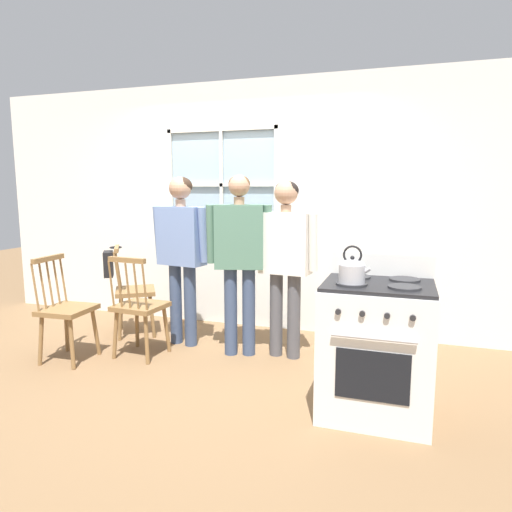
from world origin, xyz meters
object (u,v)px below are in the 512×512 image
Objects in this scene: chair_near_wall at (139,308)px; person_teen_center at (239,248)px; handbag at (109,263)px; chair_by_window at (133,292)px; person_elderly_left at (181,243)px; kettle at (352,270)px; chair_center_cluster at (65,311)px; person_adult_right at (286,251)px; stove at (376,347)px; potted_plant at (194,233)px.

person_teen_center reaches higher than chair_near_wall.
chair_by_window is at bearing 33.07° from handbag.
person_elderly_left reaches higher than kettle.
person_adult_right is at bearing -71.78° from chair_center_cluster.
person_teen_center is (0.64, -0.09, -0.01)m from person_elderly_left.
stove reaches higher than chair_center_cluster.
chair_center_cluster is (-0.58, -0.29, 0.00)m from chair_near_wall.
person_adult_right reaches higher than potted_plant.
handbag is (-0.62, 0.42, 0.32)m from chair_near_wall.
person_teen_center is 1.50m from handbag.
chair_center_cluster is 2.06m from person_adult_right.
stove is at bearing -37.76° from person_adult_right.
person_elderly_left is at bearing 156.40° from person_teen_center.
handbag is at bearing -170.24° from person_elderly_left.
chair_center_cluster is at bearing -171.89° from person_teen_center.
person_elderly_left reaches higher than stove.
chair_near_wall is (0.42, -0.55, 0.00)m from chair_by_window.
chair_center_cluster is 2.73m from stove.
chair_near_wall is 1.08m from person_teen_center.
kettle is at bearing -47.74° from person_adult_right.
chair_by_window is at bearing -13.29° from chair_center_cluster.
potted_plant reaches higher than chair_near_wall.
stove is (1.28, -0.77, -0.54)m from person_teen_center.
chair_by_window is 0.40m from handbag.
kettle is at bearing -98.64° from chair_center_cluster.
person_adult_right is 1.49× the size of stove.
person_elderly_left is at bearing 155.82° from stove.
person_adult_right is at bearing -30.61° from potted_plant.
chair_near_wall is at bearing -34.16° from handbag.
chair_near_wall is 2.19m from stove.
chair_by_window is at bearing 159.05° from stove.
chair_center_cluster is at bearing -112.04° from potted_plant.
person_teen_center is 1.54× the size of stove.
potted_plant is (0.43, 0.62, 0.59)m from chair_by_window.
chair_by_window is 1.79m from person_adult_right.
person_elderly_left is 6.72× the size of kettle.
chair_by_window is 0.85m from chair_center_cluster.
potted_plant is at bearing 143.19° from stove.
potted_plant is at bearing -24.52° from chair_center_cluster.
potted_plant reaches higher than handbag.
potted_plant reaches higher than chair_center_cluster.
stove is at bearing -36.81° from potted_plant.
chair_center_cluster is 3.85× the size of kettle.
person_adult_right reaches higher than chair_near_wall.
person_teen_center reaches higher than chair_by_window.
chair_by_window and handbag have the same top height.
potted_plant is (-1.27, 0.75, 0.06)m from person_adult_right.
chair_near_wall is 3.10× the size of handbag.
person_teen_center is 1.58m from stove.
chair_by_window is at bearing 155.31° from person_teen_center.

